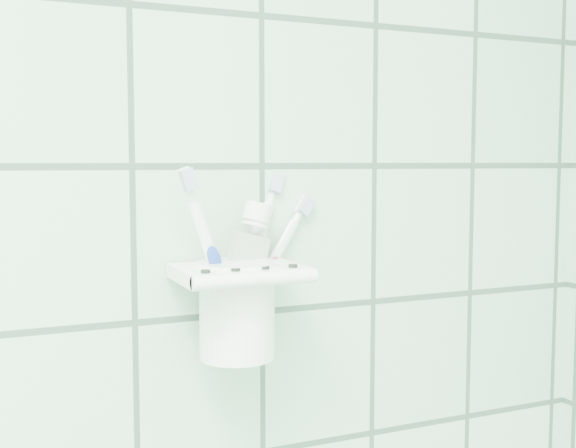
# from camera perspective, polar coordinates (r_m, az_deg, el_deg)

# --- Properties ---
(holder_bracket) EXTENTS (0.12, 0.10, 0.04)m
(holder_bracket) POSITION_cam_1_polar(r_m,az_deg,el_deg) (0.70, -3.96, -3.96)
(holder_bracket) COLOR white
(holder_bracket) RESTS_ON wall_back
(cup) EXTENTS (0.08, 0.08, 0.09)m
(cup) POSITION_cam_1_polar(r_m,az_deg,el_deg) (0.71, -4.05, -6.46)
(cup) COLOR white
(cup) RESTS_ON holder_bracket
(toothbrush_pink) EXTENTS (0.06, 0.02, 0.19)m
(toothbrush_pink) POSITION_cam_1_polar(r_m,az_deg,el_deg) (0.71, -3.79, -2.25)
(toothbrush_pink) COLOR white
(toothbrush_pink) RESTS_ON cup
(toothbrush_blue) EXTENTS (0.07, 0.06, 0.19)m
(toothbrush_blue) POSITION_cam_1_polar(r_m,az_deg,el_deg) (0.70, -4.61, -2.21)
(toothbrush_blue) COLOR white
(toothbrush_blue) RESTS_ON cup
(toothbrush_orange) EXTENTS (0.10, 0.04, 0.17)m
(toothbrush_orange) POSITION_cam_1_polar(r_m,az_deg,el_deg) (0.71, -4.91, -2.52)
(toothbrush_orange) COLOR white
(toothbrush_orange) RESTS_ON cup
(toothpaste_tube) EXTENTS (0.07, 0.04, 0.16)m
(toothpaste_tube) POSITION_cam_1_polar(r_m,az_deg,el_deg) (0.71, -4.88, -3.11)
(toothpaste_tube) COLOR silver
(toothpaste_tube) RESTS_ON cup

